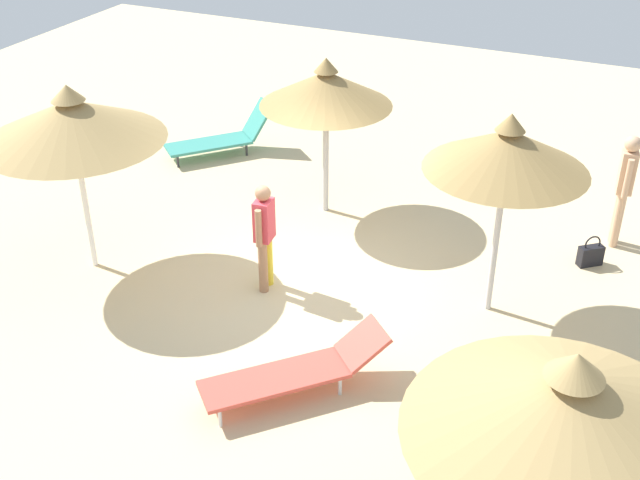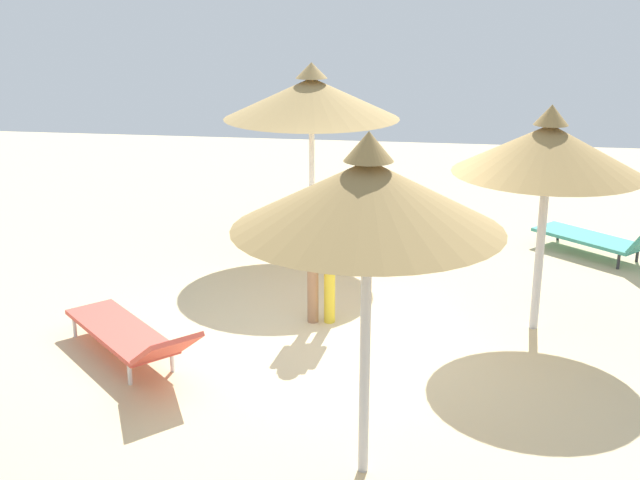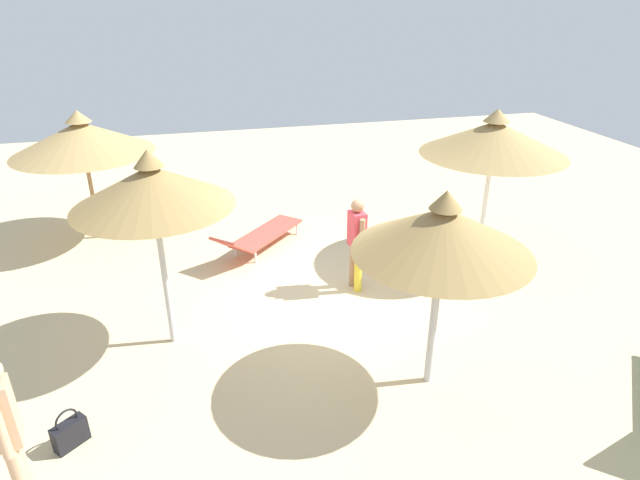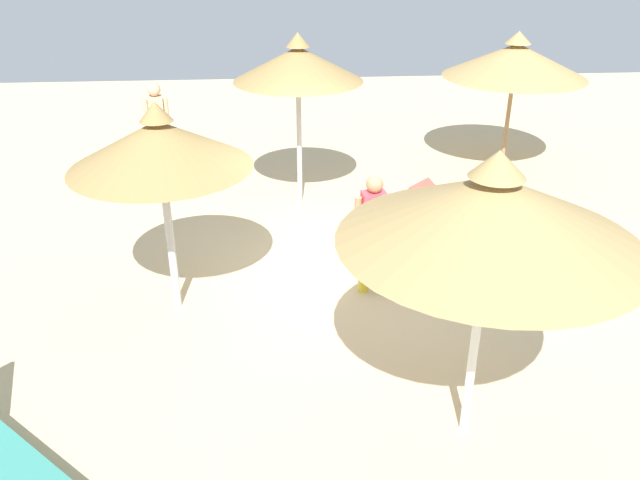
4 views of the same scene
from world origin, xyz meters
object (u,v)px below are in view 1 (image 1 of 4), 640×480
(lounge_chair_far_left, at_px, (297,370))
(parasol_umbrella_front, at_px, (508,151))
(parasol_umbrella_far_right, at_px, (326,89))
(parasol_umbrella_center, at_px, (72,120))
(parasol_umbrella_back, at_px, (568,406))
(lounge_chair_near_left, at_px, (224,136))
(person_standing_near_right, at_px, (625,184))
(handbag, at_px, (591,255))
(person_standing_edge, at_px, (264,231))

(lounge_chair_far_left, bearing_deg, parasol_umbrella_front, 147.98)
(parasol_umbrella_far_right, relative_size, parasol_umbrella_center, 0.93)
(parasol_umbrella_front, relative_size, parasol_umbrella_center, 1.01)
(parasol_umbrella_front, bearing_deg, parasol_umbrella_back, 19.54)
(parasol_umbrella_front, relative_size, parasol_umbrella_back, 1.08)
(lounge_chair_near_left, distance_m, lounge_chair_far_left, 6.95)
(lounge_chair_far_left, xyz_separation_m, person_standing_near_right, (-5.07, 2.94, 0.71))
(parasol_umbrella_center, distance_m, person_standing_near_right, 7.93)
(lounge_chair_near_left, relative_size, lounge_chair_far_left, 0.95)
(parasol_umbrella_center, bearing_deg, lounge_chair_near_left, -176.39)
(parasol_umbrella_far_right, relative_size, handbag, 5.31)
(parasol_umbrella_far_right, xyz_separation_m, person_standing_near_right, (-0.81, 4.47, -1.08))
(lounge_chair_far_left, bearing_deg, person_standing_edge, -143.19)
(lounge_chair_near_left, height_order, person_standing_near_right, person_standing_near_right)
(parasol_umbrella_back, relative_size, person_standing_near_right, 1.46)
(parasol_umbrella_back, distance_m, handbag, 6.01)
(parasol_umbrella_center, distance_m, handbag, 7.57)
(parasol_umbrella_front, relative_size, parasol_umbrella_far_right, 1.09)
(parasol_umbrella_center, bearing_deg, parasol_umbrella_far_right, 141.13)
(parasol_umbrella_far_right, relative_size, lounge_chair_far_left, 1.30)
(parasol_umbrella_front, height_order, parasol_umbrella_back, parasol_umbrella_front)
(parasol_umbrella_back, bearing_deg, lounge_chair_far_left, -114.96)
(parasol_umbrella_center, bearing_deg, person_standing_near_right, 118.82)
(lounge_chair_far_left, relative_size, handbag, 4.08)
(person_standing_near_right, bearing_deg, person_standing_edge, -52.74)
(person_standing_edge, bearing_deg, person_standing_near_right, 127.26)
(parasol_umbrella_far_right, height_order, parasol_umbrella_center, parasol_umbrella_center)
(parasol_umbrella_center, relative_size, parasol_umbrella_back, 1.06)
(parasol_umbrella_far_right, distance_m, lounge_chair_near_left, 3.43)
(parasol_umbrella_far_right, height_order, lounge_chair_near_left, parasol_umbrella_far_right)
(parasol_umbrella_back, bearing_deg, lounge_chair_near_left, -133.89)
(lounge_chair_near_left, bearing_deg, parasol_umbrella_center, 3.61)
(parasol_umbrella_far_right, distance_m, lounge_chair_far_left, 4.87)
(parasol_umbrella_center, height_order, parasol_umbrella_back, parasol_umbrella_center)
(lounge_chair_near_left, relative_size, person_standing_near_right, 1.06)
(lounge_chair_near_left, height_order, handbag, lounge_chair_near_left)
(parasol_umbrella_center, xyz_separation_m, lounge_chair_near_left, (-4.25, -0.27, -1.92))
(parasol_umbrella_far_right, bearing_deg, person_standing_near_right, 100.23)
(lounge_chair_far_left, relative_size, person_standing_edge, 1.25)
(lounge_chair_near_left, bearing_deg, person_standing_near_right, 86.23)
(parasol_umbrella_front, distance_m, parasol_umbrella_far_right, 3.57)
(parasol_umbrella_front, bearing_deg, person_standing_edge, -75.33)
(parasol_umbrella_back, bearing_deg, parasol_umbrella_center, -111.24)
(person_standing_near_right, relative_size, handbag, 3.66)
(person_standing_near_right, bearing_deg, parasol_umbrella_back, 0.83)
(handbag, bearing_deg, person_standing_near_right, 163.21)
(parasol_umbrella_center, xyz_separation_m, handbag, (-2.99, 6.63, -2.10))
(parasol_umbrella_far_right, height_order, lounge_chair_far_left, parasol_umbrella_far_right)
(parasol_umbrella_center, relative_size, lounge_chair_near_left, 1.47)
(lounge_chair_far_left, height_order, handbag, lounge_chair_far_left)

